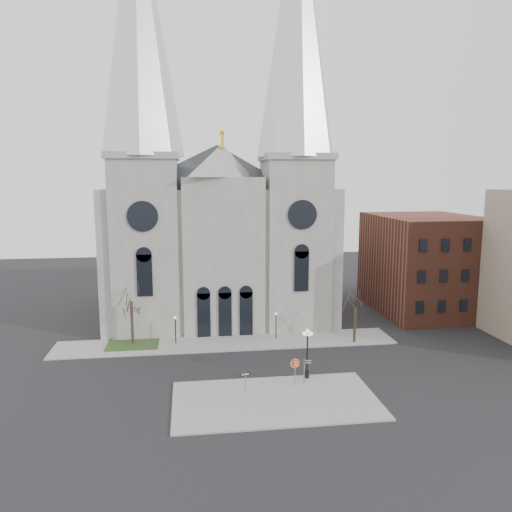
{
  "coord_description": "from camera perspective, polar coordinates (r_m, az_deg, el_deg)",
  "views": [
    {
      "loc": [
        -4.39,
        -45.74,
        19.48
      ],
      "look_at": [
        3.07,
        8.0,
        10.9
      ],
      "focal_mm": 35.0,
      "sensor_mm": 36.0,
      "label": 1
    }
  ],
  "objects": [
    {
      "name": "sidewalk_near",
      "position": [
        45.73,
        2.24,
        -16.14
      ],
      "size": [
        18.0,
        10.0,
        0.14
      ],
      "primitive_type": "cube",
      "color": "gray",
      "rests_on": "ground"
    },
    {
      "name": "ped_lamp_left",
      "position": [
        59.77,
        -9.2,
        -7.81
      ],
      "size": [
        0.32,
        0.32,
        3.26
      ],
      "color": "black",
      "rests_on": "sidewalk_far"
    },
    {
      "name": "ped_lamp_right",
      "position": [
        60.65,
        2.31,
        -7.45
      ],
      "size": [
        0.32,
        0.32,
        3.26
      ],
      "color": "black",
      "rests_on": "sidewalk_far"
    },
    {
      "name": "stop_sign",
      "position": [
        47.99,
        4.48,
        -12.44
      ],
      "size": [
        0.9,
        0.3,
        2.58
      ],
      "rotation": [
        0.0,
        0.0,
        -0.31
      ],
      "color": "slate",
      "rests_on": "sidewalk_near"
    },
    {
      "name": "cathedral",
      "position": [
        68.74,
        -4.29,
        8.13
      ],
      "size": [
        33.0,
        26.66,
        54.0
      ],
      "color": "gray",
      "rests_on": "ground"
    },
    {
      "name": "one_way_sign",
      "position": [
        46.74,
        -1.2,
        -13.74
      ],
      "size": [
        0.8,
        0.27,
        1.87
      ],
      "rotation": [
        0.0,
        0.0,
        0.28
      ],
      "color": "slate",
      "rests_on": "sidewalk_near"
    },
    {
      "name": "sidewalk_far",
      "position": [
        60.12,
        -3.34,
        -9.87
      ],
      "size": [
        40.0,
        6.0,
        0.14
      ],
      "primitive_type": "cube",
      "color": "gray",
      "rests_on": "ground"
    },
    {
      "name": "tree_right",
      "position": [
        59.98,
        11.28,
        -5.69
      ],
      "size": [
        3.2,
        3.2,
        6.0
      ],
      "color": "#2D2119",
      "rests_on": "ground"
    },
    {
      "name": "grass_patch",
      "position": [
        61.26,
        -13.88,
        -9.74
      ],
      "size": [
        6.0,
        5.0,
        0.18
      ],
      "primitive_type": "cube",
      "color": "#27421C",
      "rests_on": "ground"
    },
    {
      "name": "street_name_sign",
      "position": [
        48.59,
        5.63,
        -12.7
      ],
      "size": [
        0.74,
        0.31,
        2.43
      ],
      "rotation": [
        0.0,
        0.0,
        -0.35
      ],
      "color": "slate",
      "rests_on": "sidewalk_near"
    },
    {
      "name": "bg_building_brick",
      "position": [
        76.98,
        18.75,
        -0.83
      ],
      "size": [
        14.0,
        18.0,
        14.0
      ],
      "primitive_type": "cube",
      "color": "brown",
      "rests_on": "ground"
    },
    {
      "name": "globe_lamp",
      "position": [
        49.18,
        5.89,
        -10.33
      ],
      "size": [
        1.12,
        1.12,
        4.96
      ],
      "rotation": [
        0.0,
        0.0,
        -0.05
      ],
      "color": "black",
      "rests_on": "sidewalk_near"
    },
    {
      "name": "tree_left",
      "position": [
        59.75,
        -14.08,
        -4.74
      ],
      "size": [
        3.2,
        3.2,
        7.5
      ],
      "color": "#2D2119",
      "rests_on": "ground"
    },
    {
      "name": "ground",
      "position": [
        49.9,
        -2.3,
        -14.0
      ],
      "size": [
        160.0,
        160.0,
        0.0
      ],
      "primitive_type": "plane",
      "color": "black",
      "rests_on": "ground"
    }
  ]
}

